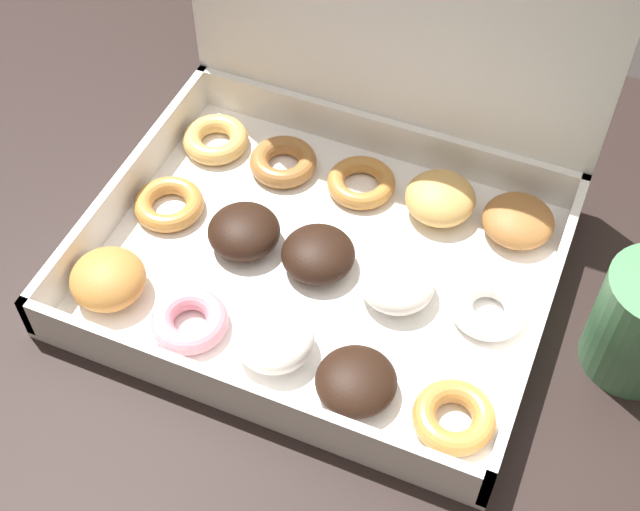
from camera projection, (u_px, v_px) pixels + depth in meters
dining_table at (290, 330)px, 0.89m from camera, size 0.91×0.72×0.71m
donut_box at (337, 200)px, 0.76m from camera, size 0.39×0.32×0.32m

